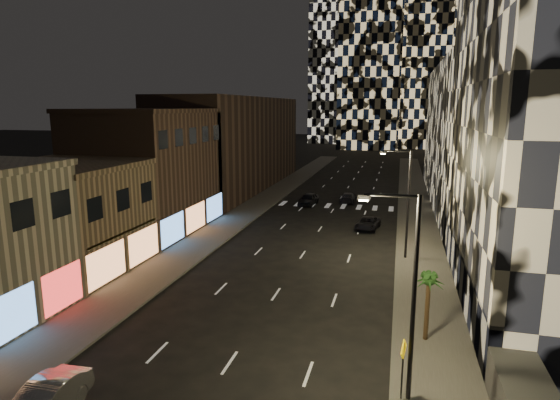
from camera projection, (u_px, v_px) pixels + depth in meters
The scene contains 16 objects.
sidewalk_left at pixel (262, 202), 62.83m from camera, with size 4.00×120.00×0.15m, color #47443F.
sidewalk_right at pixel (416, 210), 57.95m from camera, with size 4.00×120.00×0.15m, color #47443F.
curb_left at pixel (277, 202), 62.32m from camera, with size 0.20×120.00×0.15m, color #4C4C47.
curb_right at pixel (399, 209), 58.46m from camera, with size 0.20×120.00×0.15m, color #4C4C47.
retail_tan at pixel (68, 219), 36.23m from camera, with size 10.00×10.00×8.00m, color #7B6349.
retail_brown at pixel (149, 172), 47.71m from camera, with size 10.00×15.00×12.00m, color #493529.
retail_filler_left at pixel (236, 143), 72.69m from camera, with size 10.00×40.00×14.00m, color #493529.
midrise_base at pixel (461, 267), 32.88m from camera, with size 0.60×25.00×3.00m, color #383838.
midrise_filler_right at pixel (499, 135), 60.41m from camera, with size 16.00×40.00×18.00m, color #232326.
streetlight_near at pixel (409, 284), 19.32m from camera, with size 2.55×0.25×9.00m.
streetlight_far at pixel (405, 196), 38.32m from camera, with size 2.55×0.25×9.00m.
car_dark_midlane at pixel (308, 199), 60.74m from camera, with size 1.85×4.59×1.57m, color black.
car_dark_oncoming at pixel (348, 198), 62.52m from camera, with size 1.85×4.56×1.32m, color black.
car_dark_rightlane at pixel (368, 224), 48.69m from camera, with size 2.08×4.51×1.25m, color black.
ped_sign at pixel (403, 358), 19.87m from camera, with size 0.26×0.91×2.79m.
palm_tree at pixel (429, 284), 24.84m from camera, with size 1.95×1.93×3.82m.
Camera 1 is at (7.75, -9.02, 12.54)m, focal length 30.00 mm.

